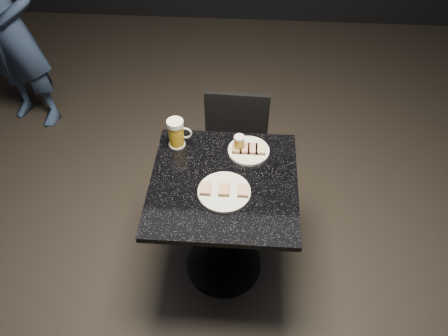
{
  "coord_description": "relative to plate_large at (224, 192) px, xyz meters",
  "views": [
    {
      "loc": [
        0.09,
        -1.37,
        2.29
      ],
      "look_at": [
        0.0,
        0.02,
        0.82
      ],
      "focal_mm": 35.0,
      "sensor_mm": 36.0,
      "label": 1
    }
  ],
  "objects": [
    {
      "name": "canapes_on_plate_small",
      "position": [
        0.1,
        0.28,
        0.02
      ],
      "size": [
        0.17,
        0.07,
        0.02
      ],
      "color": "#4C3521",
      "rests_on": "plate_small"
    },
    {
      "name": "chair",
      "position": [
        0.03,
        0.51,
        -0.26
      ],
      "size": [
        0.38,
        0.38,
        0.85
      ],
      "color": "black",
      "rests_on": "floor"
    },
    {
      "name": "beer_tumbler",
      "position": [
        0.06,
        0.28,
        0.04
      ],
      "size": [
        0.06,
        0.06,
        0.1
      ],
      "color": "white",
      "rests_on": "table"
    },
    {
      "name": "plate_large",
      "position": [
        0.0,
        0.0,
        0.0
      ],
      "size": [
        0.24,
        0.24,
        0.01
      ],
      "primitive_type": "cylinder",
      "color": "white",
      "rests_on": "table"
    },
    {
      "name": "patron",
      "position": [
        -1.59,
        1.36,
        0.02
      ],
      "size": [
        0.65,
        0.51,
        1.55
      ],
      "primitive_type": "imported",
      "rotation": [
        0.0,
        0.0,
        -0.28
      ],
      "color": "navy",
      "rests_on": "floor"
    },
    {
      "name": "canapes_on_plate_large",
      "position": [
        -0.0,
        0.0,
        0.02
      ],
      "size": [
        0.22,
        0.07,
        0.02
      ],
      "color": "#4C3521",
      "rests_on": "plate_large"
    },
    {
      "name": "floor",
      "position": [
        -0.01,
        0.07,
        -0.76
      ],
      "size": [
        6.0,
        6.0,
        0.0
      ],
      "primitive_type": "plane",
      "color": "black",
      "rests_on": "ground"
    },
    {
      "name": "plate_small",
      "position": [
        0.1,
        0.28,
        0.0
      ],
      "size": [
        0.21,
        0.21,
        0.01
      ],
      "primitive_type": "cylinder",
      "color": "white",
      "rests_on": "table"
    },
    {
      "name": "table",
      "position": [
        -0.01,
        0.07,
        -0.25
      ],
      "size": [
        0.7,
        0.7,
        0.75
      ],
      "color": "black",
      "rests_on": "floor"
    },
    {
      "name": "beer_mug",
      "position": [
        -0.26,
        0.31,
        0.07
      ],
      "size": [
        0.12,
        0.08,
        0.16
      ],
      "color": "silver",
      "rests_on": "table"
    }
  ]
}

